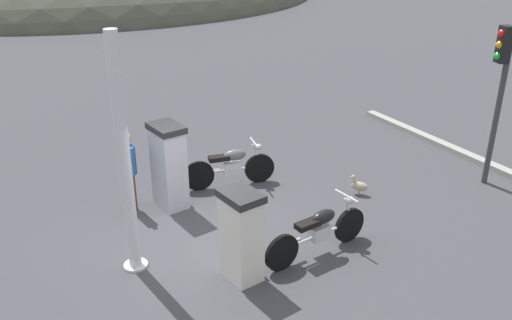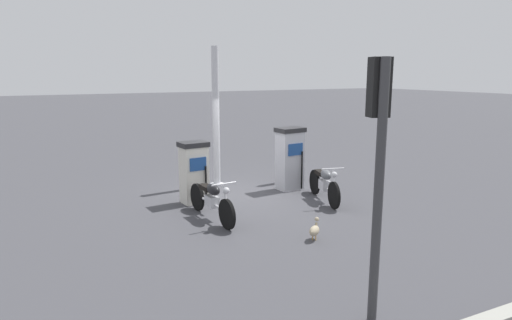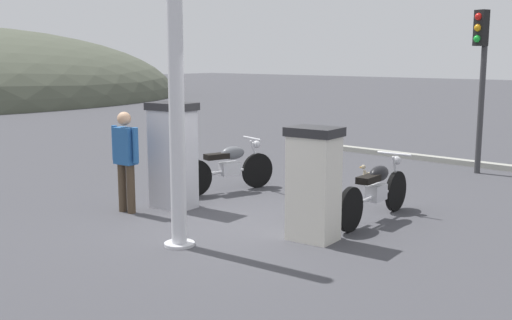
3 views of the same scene
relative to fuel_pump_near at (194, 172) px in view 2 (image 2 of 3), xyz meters
The scene contains 9 objects.
ground_plane 1.60m from the fuel_pump_near, 87.21° to the left, with size 120.00×120.00×0.00m, color #424247.
fuel_pump_near is the anchor object (origin of this frame).
fuel_pump_far 2.79m from the fuel_pump_near, 90.01° to the left, with size 0.58×0.79×1.72m.
motorcycle_near_pump 1.47m from the fuel_pump_near, ahead, with size 2.15×0.56×0.96m.
motorcycle_far_pump 3.26m from the fuel_pump_near, 63.69° to the left, with size 1.93×0.76×0.97m.
attendant_person 3.19m from the fuel_pump_near, 102.80° to the left, with size 0.23×0.57×1.60m.
wandering_duck 3.73m from the fuel_pump_near, 18.30° to the left, with size 0.34×0.38×0.42m.
roadside_traffic_light 6.33m from the fuel_pump_near, ahead, with size 0.40×0.29×3.38m.
canopy_support_pole 2.10m from the fuel_pump_near, 139.03° to the left, with size 0.40×0.40×3.90m.
Camera 2 is at (10.12, -5.06, 3.20)m, focal length 31.24 mm.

